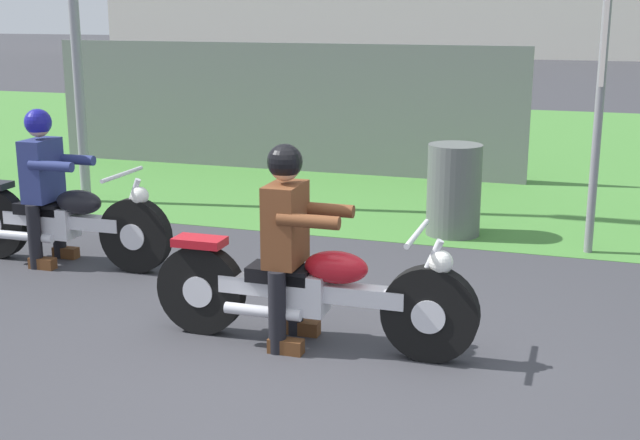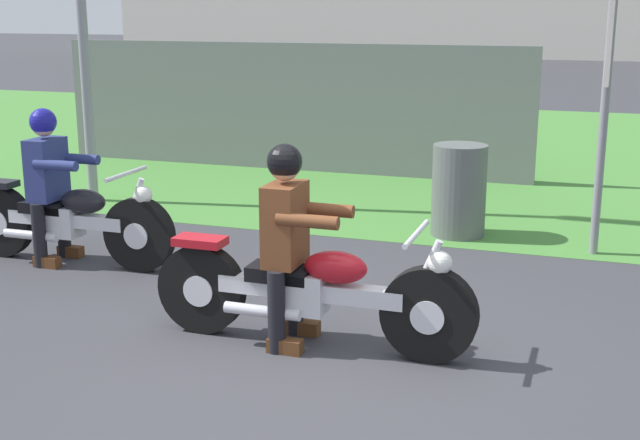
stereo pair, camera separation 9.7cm
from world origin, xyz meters
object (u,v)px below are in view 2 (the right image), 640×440
Objects in this scene: rider_follow at (49,173)px; sign_banner at (608,71)px; rider_lead at (288,229)px; motorcycle_follow at (68,221)px; motorcycle_lead at (311,292)px; trash_can at (459,190)px.

sign_banner is (4.69, 1.89, 0.90)m from rider_follow.
sign_banner is (1.94, 3.01, 0.90)m from rider_lead.
motorcycle_follow is at bearing -0.80° from rider_follow.
motorcycle_follow is (-2.58, 1.12, -0.42)m from rider_lead.
rider_lead reaches higher than motorcycle_lead.
rider_follow reaches higher than trash_can.
trash_can is at bearing 32.25° from rider_follow.
motorcycle_lead is 3.15m from rider_follow.
rider_follow is 0.54× the size of sign_banner.
motorcycle_lead is 3.30m from trash_can.
rider_lead is 1.50× the size of trash_can.
motorcycle_lead is 2.97m from motorcycle_follow.
rider_follow reaches higher than motorcycle_lead.
motorcycle_lead is 2.45× the size of trash_can.
rider_follow is at bearing 157.33° from rider_lead.
trash_can is at bearing 82.11° from motorcycle_lead.
motorcycle_follow is at bearing 157.34° from motorcycle_lead.
rider_lead is (-0.17, 0.00, 0.42)m from motorcycle_lead.
rider_follow is 3.99m from trash_can.
motorcycle_follow is 1.51× the size of rider_follow.
sign_banner is at bearing 59.09° from motorcycle_lead.
trash_can is 1.86m from sign_banner.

